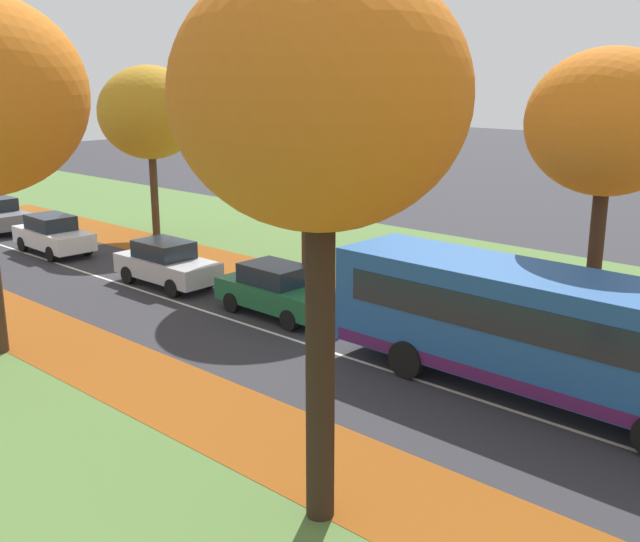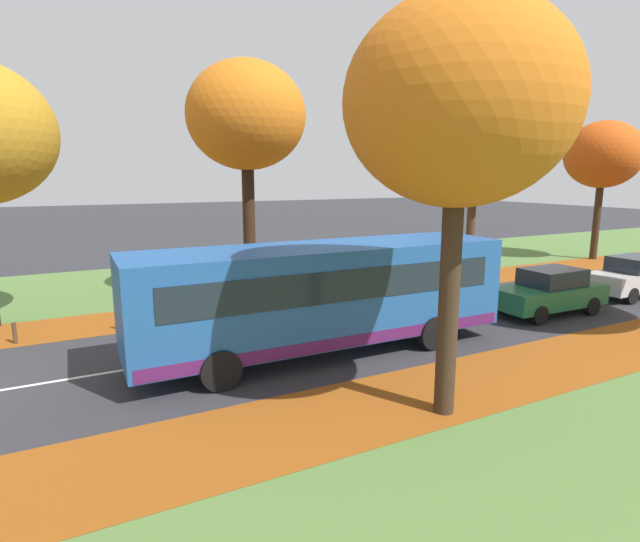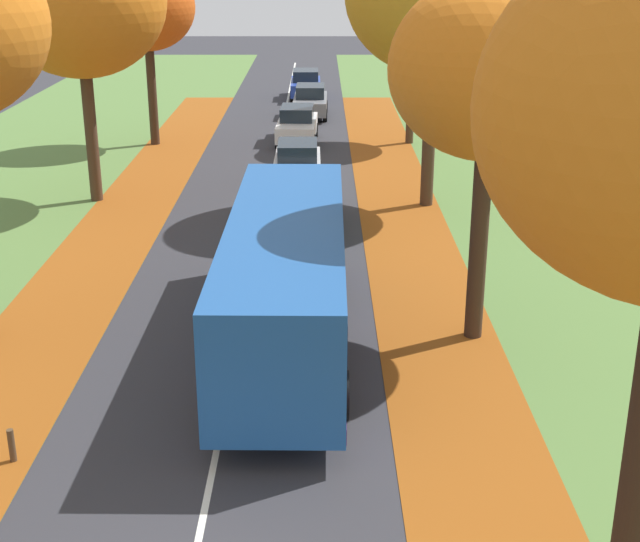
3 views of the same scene
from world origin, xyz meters
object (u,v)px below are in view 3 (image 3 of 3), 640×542
Objects in this scene: tree_left_far at (146,7)px; car_green_lead at (302,204)px; bus at (286,276)px; tree_right_near at (489,70)px; car_grey_fourth_in_line at (310,101)px; tree_right_far at (413,14)px; car_white_third_in_line at (297,125)px; car_silver_following at (297,164)px; car_blue_trailing at (305,84)px; bollard_fourth at (11,446)px.

tree_left_far reaches higher than car_green_lead.
tree_right_near is at bearing 7.61° from bus.
tree_right_near is at bearing -81.62° from car_grey_fourth_in_line.
car_white_third_in_line is (-5.11, 0.17, -4.84)m from tree_right_far.
car_green_lead is 1.00× the size of car_grey_fourth_in_line.
bus reaches higher than car_white_third_in_line.
car_grey_fourth_in_line is at bearing 125.18° from tree_right_far.
car_silver_following is 13.95m from car_grey_fourth_in_line.
car_white_third_in_line is at bearing 90.77° from bus.
tree_right_near reaches higher than car_green_lead.
bollard_fourth is at bearing -96.75° from car_blue_trailing.
bollard_fourth is at bearing -99.34° from car_white_third_in_line.
tree_right_near is 28.39m from car_grey_fourth_in_line.
tree_right_far is 1.82× the size of car_white_third_in_line.
car_silver_following is at bearing -91.36° from car_grey_fourth_in_line.
car_white_third_in_line is (-4.60, 21.28, -5.29)m from tree_right_near.
tree_right_far reaches higher than bus.
tree_right_near is 22.40m from car_white_third_in_line.
tree_right_far is 1.84× the size of car_blue_trailing.
bollard_fourth is (-8.98, -5.34, -5.78)m from tree_right_near.
car_silver_following is at bearing -123.28° from tree_right_far.
car_green_lead is 1.00× the size of car_blue_trailing.
tree_right_far is 22.56m from bus.
tree_right_near is at bearing -77.79° from car_white_third_in_line.
car_silver_following is at bearing 76.42° from bollard_fourth.
tree_right_far is at bearing 88.64° from tree_right_near.
tree_right_near is 0.77× the size of bus.
tree_right_near is at bearing -63.58° from car_green_lead.
car_blue_trailing is (4.59, 38.77, 0.50)m from bollard_fourth.
car_silver_following reaches higher than bollard_fourth.
tree_left_far is 26.87m from bollard_fourth.
tree_left_far reaches higher than bus.
bus is at bearing -90.49° from car_grey_fourth_in_line.
tree_left_far is 15.23m from car_green_lead.
tree_left_far is 1.87× the size of car_silver_following.
tree_right_far reaches higher than car_blue_trailing.
car_silver_following is 19.78m from car_blue_trailing.
tree_right_far is at bearing -54.82° from car_grey_fourth_in_line.
bus is 2.45× the size of car_white_third_in_line.
car_silver_following is (-0.09, 14.22, -0.89)m from bus.
bus is at bearing -72.62° from tree_left_far.
tree_right_far is (0.50, 21.11, -0.45)m from tree_right_near.
tree_right_near reaches higher than car_silver_following.
car_blue_trailing is at bearing 97.49° from tree_right_near.
bollard_fourth is 0.15× the size of car_white_third_in_line.
bollard_fourth is 19.54m from car_silver_following.
car_silver_following is at bearing 107.86° from tree_right_near.
car_silver_following is (-4.90, -7.46, -4.84)m from tree_right_far.
tree_right_far is at bearing -1.89° from car_white_third_in_line.
tree_left_far is at bearing -178.74° from tree_right_far.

